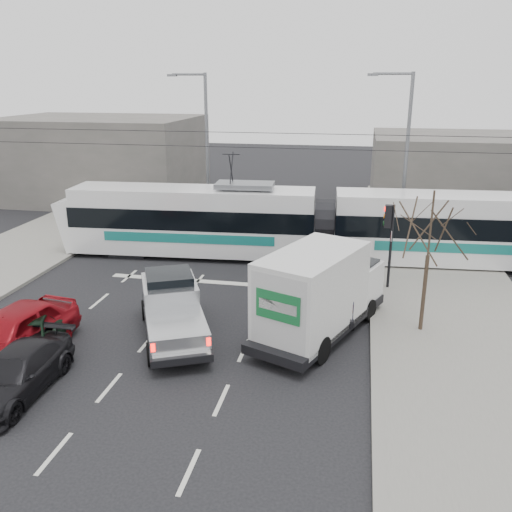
% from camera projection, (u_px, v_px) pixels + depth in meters
% --- Properties ---
extents(ground, '(120.00, 120.00, 0.00)m').
position_uv_depth(ground, '(195.00, 346.00, 18.39)').
color(ground, black).
rests_on(ground, ground).
extents(sidewalk_right, '(6.00, 60.00, 0.15)m').
position_uv_depth(sidewalk_right, '(474.00, 370.00, 16.74)').
color(sidewalk_right, gray).
rests_on(sidewalk_right, ground).
extents(rails, '(60.00, 1.60, 0.03)m').
position_uv_depth(rails, '(253.00, 256.00, 27.72)').
color(rails, '#33302D').
rests_on(rails, ground).
extents(building_left, '(14.00, 10.00, 6.00)m').
position_uv_depth(building_left, '(101.00, 158.00, 40.52)').
color(building_left, slate).
rests_on(building_left, ground).
extents(building_right, '(12.00, 10.00, 5.00)m').
position_uv_depth(building_right, '(460.00, 171.00, 37.83)').
color(building_right, slate).
rests_on(building_right, ground).
extents(bare_tree, '(2.40, 2.40, 5.00)m').
position_uv_depth(bare_tree, '(430.00, 230.00, 18.17)').
color(bare_tree, '#47382B').
rests_on(bare_tree, ground).
extents(traffic_signal, '(0.44, 0.44, 3.60)m').
position_uv_depth(traffic_signal, '(389.00, 228.00, 22.43)').
color(traffic_signal, black).
rests_on(traffic_signal, ground).
extents(street_lamp_near, '(2.38, 0.25, 9.00)m').
position_uv_depth(street_lamp_near, '(403.00, 149.00, 28.54)').
color(street_lamp_near, slate).
rests_on(street_lamp_near, ground).
extents(street_lamp_far, '(2.38, 0.25, 9.00)m').
position_uv_depth(street_lamp_far, '(204.00, 141.00, 32.49)').
color(street_lamp_far, slate).
rests_on(street_lamp_far, ground).
extents(catenary, '(60.00, 0.20, 7.00)m').
position_uv_depth(catenary, '(253.00, 181.00, 26.52)').
color(catenary, black).
rests_on(catenary, ground).
extents(tram, '(25.49, 4.23, 5.18)m').
position_uv_depth(tram, '(324.00, 224.00, 26.59)').
color(tram, white).
rests_on(tram, ground).
extents(silver_pickup, '(4.05, 5.85, 2.03)m').
position_uv_depth(silver_pickup, '(172.00, 307.00, 19.02)').
color(silver_pickup, black).
rests_on(silver_pickup, ground).
extents(box_truck, '(4.55, 6.82, 3.23)m').
position_uv_depth(box_truck, '(320.00, 293.00, 18.66)').
color(box_truck, black).
rests_on(box_truck, ground).
extents(navy_pickup, '(2.45, 5.64, 2.33)m').
position_uv_depth(navy_pickup, '(325.00, 278.00, 21.35)').
color(navy_pickup, black).
rests_on(navy_pickup, ground).
extents(green_car, '(3.55, 5.20, 1.32)m').
position_uv_depth(green_car, '(26.00, 340.00, 17.35)').
color(green_car, black).
rests_on(green_car, ground).
extents(red_car, '(2.69, 5.19, 1.69)m').
position_uv_depth(red_car, '(12.00, 333.00, 17.39)').
color(red_car, maroon).
rests_on(red_car, ground).
extents(dark_car, '(1.83, 4.38, 1.26)m').
position_uv_depth(dark_car, '(16.00, 373.00, 15.45)').
color(dark_car, black).
rests_on(dark_car, ground).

